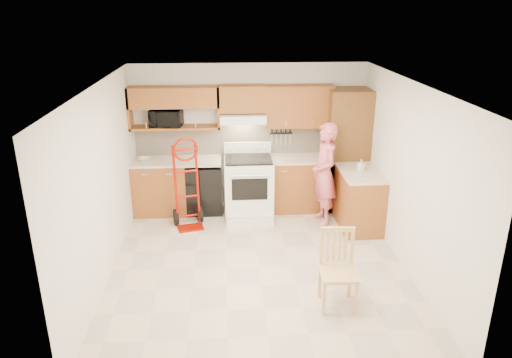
{
  "coord_description": "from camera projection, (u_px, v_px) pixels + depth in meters",
  "views": [
    {
      "loc": [
        -0.42,
        -5.81,
        3.44
      ],
      "look_at": [
        0.0,
        0.5,
        1.1
      ],
      "focal_mm": 33.62,
      "sensor_mm": 36.0,
      "label": 1
    }
  ],
  "objects": [
    {
      "name": "soap_bottle",
      "position": [
        361.0,
        165.0,
        7.52
      ],
      "size": [
        0.11,
        0.11,
        0.19
      ],
      "primitive_type": "imported",
      "rotation": [
        0.0,
        0.0,
        0.41
      ],
      "color": "white",
      "rests_on": "countertop_return"
    },
    {
      "name": "upper_cab_right",
      "position": [
        299.0,
        106.0,
        8.04
      ],
      "size": [
        1.14,
        0.33,
        0.7
      ],
      "primitive_type": "cube",
      "color": "brown",
      "rests_on": "wall_back"
    },
    {
      "name": "microwave",
      "position": [
        166.0,
        118.0,
        7.96
      ],
      "size": [
        0.56,
        0.42,
        0.29
      ],
      "primitive_type": "imported",
      "rotation": [
        0.0,
        0.0,
        -0.14
      ],
      "color": "black",
      "rests_on": "upper_shelf_mw"
    },
    {
      "name": "countertop_left",
      "position": [
        177.0,
        161.0,
        8.09
      ],
      "size": [
        1.5,
        0.63,
        0.04
      ],
      "primitive_type": "cube",
      "color": "beige",
      "rests_on": "lower_cab_left"
    },
    {
      "name": "ceiling",
      "position": [
        259.0,
        84.0,
        5.79
      ],
      "size": [
        4.0,
        4.5,
        0.02
      ],
      "primitive_type": "cube",
      "color": "white",
      "rests_on": "ground"
    },
    {
      "name": "dishwasher",
      "position": [
        204.0,
        188.0,
        8.29
      ],
      "size": [
        0.6,
        0.6,
        0.85
      ],
      "primitive_type": "cube",
      "color": "black",
      "rests_on": "ground"
    },
    {
      "name": "lower_cab_left",
      "position": [
        161.0,
        187.0,
        8.23
      ],
      "size": [
        0.9,
        0.6,
        0.9
      ],
      "primitive_type": "cube",
      "color": "brown",
      "rests_on": "ground"
    },
    {
      "name": "wall_back",
      "position": [
        249.0,
        136.0,
        8.34
      ],
      "size": [
        4.0,
        0.02,
        2.5
      ],
      "primitive_type": "cube",
      "color": "white",
      "rests_on": "ground"
    },
    {
      "name": "person",
      "position": [
        324.0,
        174.0,
        7.7
      ],
      "size": [
        0.48,
        0.66,
        1.69
      ],
      "primitive_type": "imported",
      "rotation": [
        0.0,
        0.0,
        -1.44
      ],
      "color": "#D35E6A",
      "rests_on": "ground"
    },
    {
      "name": "range",
      "position": [
        249.0,
        183.0,
        8.04
      ],
      "size": [
        0.81,
        1.06,
        1.19
      ],
      "primitive_type": null,
      "color": "white",
      "rests_on": "ground"
    },
    {
      "name": "wall_left",
      "position": [
        101.0,
        185.0,
        6.1
      ],
      "size": [
        0.02,
        4.5,
        2.5
      ],
      "primitive_type": "cube",
      "color": "white",
      "rests_on": "ground"
    },
    {
      "name": "dining_chair",
      "position": [
        339.0,
        271.0,
        5.63
      ],
      "size": [
        0.45,
        0.49,
        0.95
      ],
      "primitive_type": null,
      "rotation": [
        0.0,
        0.0,
        -0.06
      ],
      "color": "#E1BF7E",
      "rests_on": "ground"
    },
    {
      "name": "knife_strip",
      "position": [
        281.0,
        137.0,
        8.33
      ],
      "size": [
        0.4,
        0.05,
        0.29
      ],
      "primitive_type": null,
      "color": "black",
      "rests_on": "backsplash"
    },
    {
      "name": "countertop_right",
      "position": [
        299.0,
        158.0,
        8.22
      ],
      "size": [
        1.14,
        0.63,
        0.04
      ],
      "primitive_type": "cube",
      "color": "beige",
      "rests_on": "lower_cab_right"
    },
    {
      "name": "lower_cab_right",
      "position": [
        298.0,
        184.0,
        8.38
      ],
      "size": [
        1.14,
        0.6,
        0.9
      ],
      "primitive_type": "cube",
      "color": "brown",
      "rests_on": "ground"
    },
    {
      "name": "upper_cab_center",
      "position": [
        242.0,
        99.0,
        7.93
      ],
      "size": [
        0.76,
        0.33,
        0.44
      ],
      "primitive_type": "cube",
      "color": "brown",
      "rests_on": "wall_back"
    },
    {
      "name": "upper_cab_left",
      "position": [
        174.0,
        97.0,
        7.84
      ],
      "size": [
        1.5,
        0.33,
        0.34
      ],
      "primitive_type": "cube",
      "color": "brown",
      "rests_on": "wall_back"
    },
    {
      "name": "upper_shelf_mw",
      "position": [
        175.0,
        127.0,
        8.02
      ],
      "size": [
        1.5,
        0.33,
        0.04
      ],
      "primitive_type": "cube",
      "color": "brown",
      "rests_on": "wall_back"
    },
    {
      "name": "range_hood",
      "position": [
        243.0,
        118.0,
        7.98
      ],
      "size": [
        0.76,
        0.46,
        0.14
      ],
      "primitive_type": "cube",
      "color": "white",
      "rests_on": "wall_back"
    },
    {
      "name": "wall_front",
      "position": [
        277.0,
        274.0,
        4.11
      ],
      "size": [
        4.0,
        0.02,
        2.5
      ],
      "primitive_type": "cube",
      "color": "white",
      "rests_on": "ground"
    },
    {
      "name": "backsplash",
      "position": [
        249.0,
        139.0,
        8.33
      ],
      "size": [
        3.92,
        0.03,
        0.55
      ],
      "primitive_type": "cube",
      "color": "beige",
      "rests_on": "wall_back"
    },
    {
      "name": "countertop_return",
      "position": [
        361.0,
        173.0,
        7.52
      ],
      "size": [
        0.63,
        1.0,
        0.04
      ],
      "primitive_type": "cube",
      "color": "beige",
      "rests_on": "cab_return_right"
    },
    {
      "name": "cab_return_right",
      "position": [
        359.0,
        200.0,
        7.69
      ],
      "size": [
        0.6,
        1.0,
        0.9
      ],
      "primitive_type": "cube",
      "color": "brown",
      "rests_on": "ground"
    },
    {
      "name": "pantry_tall",
      "position": [
        346.0,
        150.0,
        8.22
      ],
      "size": [
        0.7,
        0.6,
        2.1
      ],
      "primitive_type": "cube",
      "color": "brown",
      "rests_on": "ground"
    },
    {
      "name": "floor",
      "position": [
        258.0,
        266.0,
        6.66
      ],
      "size": [
        4.0,
        4.5,
        0.02
      ],
      "primitive_type": "cube",
      "color": "beige",
      "rests_on": "ground"
    },
    {
      "name": "wall_right",
      "position": [
        409.0,
        178.0,
        6.35
      ],
      "size": [
        0.02,
        4.5,
        2.5
      ],
      "primitive_type": "cube",
      "color": "white",
      "rests_on": "ground"
    },
    {
      "name": "bowl",
      "position": [
        144.0,
        159.0,
        8.04
      ],
      "size": [
        0.23,
        0.23,
        0.05
      ],
      "primitive_type": "imported",
      "rotation": [
        0.0,
        0.0,
        -0.12
      ],
      "color": "white",
      "rests_on": "countertop_left"
    },
    {
      "name": "hand_truck",
      "position": [
        188.0,
        187.0,
        7.61
      ],
      "size": [
        0.63,
        0.59,
        1.35
      ],
      "primitive_type": null,
      "rotation": [
        0.0,
        0.0,
        0.23
      ],
      "color": "#991002",
      "rests_on": "ground"
    }
  ]
}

